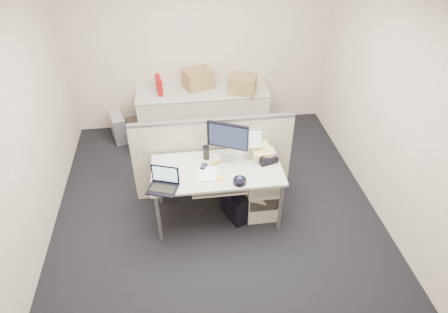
{
  "coord_description": "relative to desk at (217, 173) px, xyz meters",
  "views": [
    {
      "loc": [
        -0.38,
        -3.57,
        3.58
      ],
      "look_at": [
        0.1,
        0.15,
        0.79
      ],
      "focal_mm": 32.0,
      "sensor_mm": 36.0,
      "label": 1
    }
  ],
  "objects": [
    {
      "name": "trackball",
      "position": [
        0.22,
        -0.28,
        0.09
      ],
      "size": [
        0.15,
        0.15,
        0.06
      ],
      "primitive_type": "cylinder",
      "rotation": [
        0.0,
        0.0,
        -0.02
      ],
      "color": "black",
      "rests_on": "desk"
    },
    {
      "name": "laptop",
      "position": [
        -0.62,
        -0.28,
        0.18
      ],
      "size": [
        0.37,
        0.32,
        0.23
      ],
      "primitive_type": "cube",
      "rotation": [
        0.0,
        0.0,
        -0.34
      ],
      "color": "black",
      "rests_on": "desk"
    },
    {
      "name": "travel_mug",
      "position": [
        -0.1,
        0.22,
        0.15
      ],
      "size": [
        0.09,
        0.09,
        0.16
      ],
      "primitive_type": "cylinder",
      "rotation": [
        0.0,
        0.0,
        -0.32
      ],
      "color": "black",
      "rests_on": "desk"
    },
    {
      "name": "keyboard",
      "position": [
        -0.05,
        -0.14,
        -0.02
      ],
      "size": [
        0.44,
        0.27,
        0.02
      ],
      "primitive_type": "cube",
      "rotation": [
        0.0,
        0.0,
        -0.32
      ],
      "color": "black",
      "rests_on": "keyboard_tray"
    },
    {
      "name": "banana",
      "position": [
        0.0,
        0.1,
        0.09
      ],
      "size": [
        0.19,
        0.14,
        0.04
      ],
      "primitive_type": "ellipsoid",
      "rotation": [
        0.0,
        0.0,
        0.54
      ],
      "color": "#E0CB46",
      "rests_on": "desk"
    },
    {
      "name": "desk_phone",
      "position": [
        0.6,
        0.08,
        0.1
      ],
      "size": [
        0.26,
        0.23,
        0.07
      ],
      "primitive_type": "cube",
      "rotation": [
        0.0,
        0.0,
        0.28
      ],
      "color": "black",
      "rests_on": "desk"
    },
    {
      "name": "pc_tower_spare_silver",
      "position": [
        -1.35,
        1.91,
        -0.45
      ],
      "size": [
        0.29,
        0.48,
        0.42
      ],
      "primitive_type": "cube",
      "rotation": [
        0.0,
        0.0,
        0.27
      ],
      "color": "#B7B7BC",
      "rests_on": "floor"
    },
    {
      "name": "floor",
      "position": [
        0.0,
        0.0,
        -0.67
      ],
      "size": [
        4.0,
        4.5,
        0.01
      ],
      "primitive_type": "cube",
      "color": "black",
      "rests_on": "ground"
    },
    {
      "name": "wall_left",
      "position": [
        -2.0,
        0.0,
        0.69
      ],
      "size": [
        0.02,
        4.5,
        2.7
      ],
      "primitive_type": "cube",
      "color": "beige",
      "rests_on": "ground"
    },
    {
      "name": "desk",
      "position": [
        0.0,
        0.0,
        0.0
      ],
      "size": [
        1.5,
        0.75,
        0.73
      ],
      "color": "beige",
      "rests_on": "floor"
    },
    {
      "name": "keyboard_tray",
      "position": [
        0.0,
        -0.18,
        -0.04
      ],
      "size": [
        0.62,
        0.32,
        0.02
      ],
      "primitive_type": "cube",
      "color": "beige",
      "rests_on": "desk"
    },
    {
      "name": "pc_tower_spare_dark",
      "position": [
        -1.05,
        1.63,
        -0.46
      ],
      "size": [
        0.31,
        0.48,
        0.42
      ],
      "primitive_type": "cube",
      "rotation": [
        0.0,
        0.0,
        0.33
      ],
      "color": "black",
      "rests_on": "floor"
    },
    {
      "name": "manila_folders",
      "position": [
        0.55,
        0.19,
        0.12
      ],
      "size": [
        0.27,
        0.32,
        0.11
      ],
      "primitive_type": "cube",
      "rotation": [
        0.0,
        0.0,
        0.11
      ],
      "color": "#E8DA86",
      "rests_on": "desk"
    },
    {
      "name": "sticky_pad",
      "position": [
        0.01,
        -0.18,
        0.07
      ],
      "size": [
        0.1,
        0.1,
        0.01
      ],
      "primitive_type": "cube",
      "rotation": [
        0.0,
        0.0,
        -0.28
      ],
      "color": "yellow",
      "rests_on": "desk"
    },
    {
      "name": "cardboard_box_right",
      "position": [
        0.6,
        1.81,
        0.2
      ],
      "size": [
        0.48,
        0.43,
        0.29
      ],
      "primitive_type": "cube",
      "rotation": [
        0.0,
        0.0,
        -0.36
      ],
      "color": "#9D784D",
      "rests_on": "back_counter"
    },
    {
      "name": "cardboard_box_left",
      "position": [
        -0.05,
        2.05,
        0.21
      ],
      "size": [
        0.5,
        0.44,
        0.31
      ],
      "primitive_type": "cube",
      "rotation": [
        0.0,
        0.0,
        0.37
      ],
      "color": "#9D784D",
      "rests_on": "back_counter"
    },
    {
      "name": "drawer_pedestal",
      "position": [
        0.55,
        0.05,
        -0.34
      ],
      "size": [
        0.4,
        0.55,
        0.65
      ],
      "primitive_type": "cube",
      "color": "beige",
      "rests_on": "floor"
    },
    {
      "name": "red_binder",
      "position": [
        -0.65,
        1.96,
        0.19
      ],
      "size": [
        0.11,
        0.3,
        0.27
      ],
      "primitive_type": "cube",
      "rotation": [
        0.0,
        0.0,
        0.16
      ],
      "color": "#9D0A0C",
      "rests_on": "back_counter"
    },
    {
      "name": "monitor_main",
      "position": [
        0.15,
        0.18,
        0.31
      ],
      "size": [
        0.52,
        0.38,
        0.49
      ],
      "primitive_type": "cube",
      "rotation": [
        0.0,
        0.0,
        -0.43
      ],
      "color": "black",
      "rests_on": "desk"
    },
    {
      "name": "wall_back",
      "position": [
        0.0,
        2.25,
        0.69
      ],
      "size": [
        4.0,
        0.02,
        2.7
      ],
      "primitive_type": "cube",
      "color": "beige",
      "rests_on": "ground"
    },
    {
      "name": "cellphone",
      "position": [
        -0.15,
        0.05,
        0.07
      ],
      "size": [
        0.1,
        0.13,
        0.02
      ],
      "primitive_type": "cube",
      "rotation": [
        0.0,
        0.0,
        -0.43
      ],
      "color": "black",
      "rests_on": "desk"
    },
    {
      "name": "wall_right",
      "position": [
        2.0,
        0.0,
        0.69
      ],
      "size": [
        0.02,
        4.5,
        2.7
      ],
      "primitive_type": "cube",
      "color": "beige",
      "rests_on": "ground"
    },
    {
      "name": "paper_stack",
      "position": [
        -0.12,
        -0.08,
        0.07
      ],
      "size": [
        0.23,
        0.28,
        0.01
      ],
      "primitive_type": "cube",
      "rotation": [
        0.0,
        0.0,
        -0.08
      ],
      "color": "white",
      "rests_on": "desk"
    },
    {
      "name": "monitor_small",
      "position": [
        0.4,
        0.18,
        0.26
      ],
      "size": [
        0.32,
        0.16,
        0.39
      ],
      "primitive_type": "cube",
      "rotation": [
        0.0,
        0.0,
        0.01
      ],
      "color": "#B7B7BC",
      "rests_on": "desk"
    },
    {
      "name": "pc_tower_desk",
      "position": [
        0.2,
        -0.05,
        -0.48
      ],
      "size": [
        0.3,
        0.44,
        0.38
      ],
      "primitive_type": "cube",
      "rotation": [
        0.0,
        0.0,
        0.39
      ],
      "color": "black",
      "rests_on": "floor"
    },
    {
      "name": "cubicle_partition",
      "position": [
        0.0,
        0.45,
        -0.11
      ],
      "size": [
        2.0,
        0.06,
        1.1
      ],
      "primitive_type": "cube",
      "color": "beige",
      "rests_on": "floor"
    },
    {
      "name": "back_counter",
      "position": [
        0.0,
        1.93,
        -0.3
      ],
      "size": [
        2.0,
        0.6,
        0.72
      ],
      "primitive_type": "cube",
      "color": "beige",
      "rests_on": "floor"
    }
  ]
}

